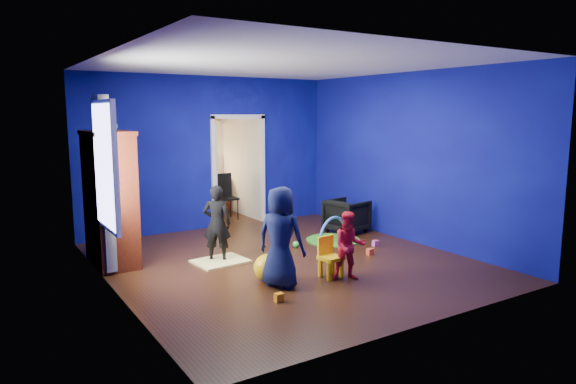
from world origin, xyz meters
TOP-DOWN VIEW (x-y plane):
  - floor at (0.00, 0.00)m, footprint 5.00×5.50m
  - ceiling at (0.00, 0.00)m, footprint 5.00×5.50m
  - wall_back at (0.00, 2.75)m, footprint 5.00×0.02m
  - wall_front at (0.00, -2.75)m, footprint 5.00×0.02m
  - wall_left at (-2.50, 0.00)m, footprint 0.02×5.50m
  - wall_right at (2.50, 0.00)m, footprint 0.02×5.50m
  - alcove at (0.60, 3.62)m, footprint 1.00×1.75m
  - armchair at (1.99, 1.03)m, footprint 0.80×0.79m
  - child_black at (-0.85, 0.59)m, footprint 0.50×0.47m
  - child_navy at (-0.64, -0.90)m, footprint 0.69×0.76m
  - toddler_red at (0.28, -1.15)m, footprint 0.56×0.51m
  - vase at (-2.22, 0.99)m, footprint 0.22×0.22m
  - potted_plant at (-2.22, 1.51)m, footprint 0.28×0.28m
  - tv_armoire at (-2.22, 1.29)m, footprint 0.58×1.14m
  - crt_tv at (-2.18, 1.29)m, footprint 0.46×0.70m
  - yellow_blanket at (-0.85, 0.49)m, footprint 0.80×0.67m
  - hopper_ball at (-0.69, -0.65)m, footprint 0.37×0.37m
  - kid_chair at (0.13, -0.95)m, footprint 0.32×0.32m
  - play_mat at (1.37, 0.64)m, footprint 0.94×0.94m
  - toy_arch at (1.37, 0.64)m, footprint 0.81×0.30m
  - window_left at (-2.48, 0.35)m, footprint 0.03×0.95m
  - curtain at (-2.37, 0.90)m, footprint 0.14×0.42m
  - doorway at (0.60, 2.75)m, footprint 1.16×0.10m
  - study_desk at (0.60, 4.26)m, footprint 0.88×0.44m
  - desk_monitor at (0.60, 4.38)m, footprint 0.40×0.05m
  - desk_lamp at (0.32, 4.32)m, footprint 0.14×0.14m
  - folding_chair at (0.60, 3.30)m, footprint 0.40×0.40m
  - book_shelf at (0.60, 4.37)m, footprint 0.88×0.24m
  - toy_0 at (1.32, -0.39)m, footprint 0.10×0.08m
  - toy_1 at (2.15, 1.11)m, footprint 0.11×0.11m
  - toy_2 at (-0.94, -1.36)m, footprint 0.10×0.08m
  - toy_3 at (0.57, 0.60)m, footprint 0.11×0.11m
  - toy_4 at (1.75, -0.04)m, footprint 0.10×0.08m

SIDE VIEW (x-z plane):
  - floor at x=0.00m, z-range -0.01..0.01m
  - play_mat at x=1.37m, z-range 0.00..0.03m
  - yellow_blanket at x=-0.85m, z-range 0.00..0.03m
  - toy_arch at x=1.37m, z-range -0.40..0.44m
  - toy_0 at x=1.32m, z-range 0.00..0.10m
  - toy_2 at x=-0.94m, z-range 0.00..0.10m
  - toy_4 at x=1.75m, z-range 0.00..0.10m
  - toy_1 at x=2.15m, z-range 0.00..0.11m
  - toy_3 at x=0.57m, z-range 0.00..0.11m
  - hopper_ball at x=-0.69m, z-range 0.00..0.37m
  - kid_chair at x=0.13m, z-range 0.00..0.50m
  - armchair at x=1.99m, z-range 0.00..0.62m
  - study_desk at x=0.60m, z-range 0.00..0.75m
  - folding_chair at x=0.60m, z-range 0.00..0.92m
  - toddler_red at x=0.28m, z-range 0.00..0.92m
  - child_black at x=-0.85m, z-range 0.00..1.15m
  - child_navy at x=-0.64m, z-range 0.00..1.30m
  - desk_lamp at x=0.32m, z-range 0.86..1.00m
  - desk_monitor at x=0.60m, z-range 0.79..1.11m
  - tv_armoire at x=-2.22m, z-range 0.00..1.96m
  - crt_tv at x=-2.18m, z-range 0.75..1.29m
  - doorway at x=0.60m, z-range 0.00..2.10m
  - alcove at x=0.60m, z-range 0.00..2.50m
  - curtain at x=-2.37m, z-range 0.05..2.45m
  - wall_back at x=0.00m, z-range 0.00..2.90m
  - wall_front at x=0.00m, z-range 0.00..2.90m
  - wall_left at x=-2.50m, z-range 0.00..2.90m
  - wall_right at x=2.50m, z-range 0.00..2.90m
  - window_left at x=-2.48m, z-range 0.77..2.33m
  - book_shelf at x=0.60m, z-range 2.00..2.04m
  - vase at x=-2.22m, z-range 1.96..2.14m
  - potted_plant at x=-2.22m, z-range 1.96..2.42m
  - ceiling at x=0.00m, z-range 2.90..2.90m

